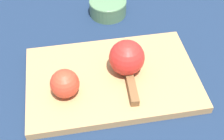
% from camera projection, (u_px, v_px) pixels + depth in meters
% --- Properties ---
extents(ground_plane, '(4.00, 4.00, 0.00)m').
position_uv_depth(ground_plane, '(112.00, 81.00, 0.77)').
color(ground_plane, '#14233D').
extents(cutting_board, '(0.41, 0.27, 0.02)m').
position_uv_depth(cutting_board, '(112.00, 79.00, 0.76)').
color(cutting_board, '#A37A4C').
rests_on(cutting_board, ground_plane).
extents(apple_half_left, '(0.07, 0.07, 0.07)m').
position_uv_depth(apple_half_left, '(65.00, 84.00, 0.69)').
color(apple_half_left, red).
rests_on(apple_half_left, cutting_board).
extents(apple_half_right, '(0.09, 0.09, 0.09)m').
position_uv_depth(apple_half_right, '(127.00, 58.00, 0.73)').
color(apple_half_right, red).
rests_on(apple_half_right, cutting_board).
extents(knife, '(0.02, 0.16, 0.02)m').
position_uv_depth(knife, '(132.00, 88.00, 0.71)').
color(knife, silver).
rests_on(knife, cutting_board).
extents(bowl, '(0.11, 0.11, 0.05)m').
position_uv_depth(bowl, '(108.00, 6.00, 0.94)').
color(bowl, '#4C704C').
rests_on(bowl, ground_plane).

